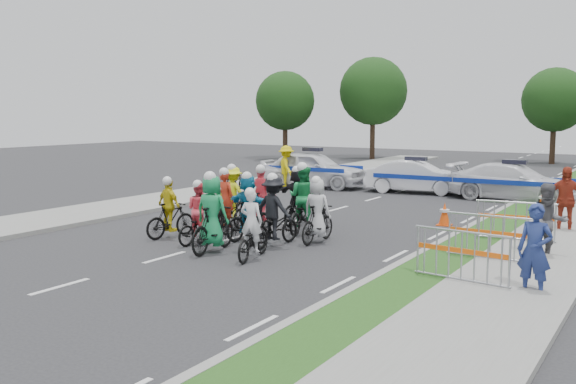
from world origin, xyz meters
The scene contains 33 objects.
ground centered at (0.00, 0.00, 0.00)m, with size 90.00×90.00×0.00m, color #28282B.
curb_right centered at (5.10, 5.00, 0.06)m, with size 0.20×60.00×0.12m, color gray.
grass_strip centered at (5.80, 5.00, 0.06)m, with size 1.20×60.00×0.11m, color #234516.
sidewalk_right centered at (7.60, 5.00, 0.07)m, with size 2.40×60.00×0.13m, color gray.
sidewalk_left centered at (-6.50, 5.00, 0.07)m, with size 3.00×60.00×0.13m, color gray.
rider_0 centered at (1.85, 0.98, 0.56)m, with size 0.89×1.74×1.69m.
rider_1 centered at (0.61, 1.07, 0.77)m, with size 0.89×1.95×2.00m.
rider_2 centered at (-0.33, 1.74, 0.63)m, with size 0.74×1.68×1.68m.
rider_3 centered at (-1.51, 1.90, 0.66)m, with size 0.90×1.67×1.69m.
rider_4 centered at (1.50, 2.45, 0.73)m, with size 1.10×1.91×1.90m.
rider_5 centered at (0.45, 2.81, 0.78)m, with size 1.51×1.80×1.85m.
rider_6 centered at (-0.67, 3.31, 0.62)m, with size 0.71×1.85×1.87m.
rider_7 centered at (2.23, 3.41, 0.69)m, with size 0.75×1.69×1.77m.
rider_8 centered at (1.21, 4.43, 0.74)m, with size 0.94×2.05×2.02m.
rider_9 centered at (-0.26, 4.54, 0.72)m, with size 0.96×1.81×1.88m.
rider_10 centered at (-1.29, 4.50, 0.72)m, with size 1.07×1.86×1.86m.
rider_11 centered at (0.40, 5.48, 0.76)m, with size 1.45×1.73×1.80m.
police_car_0 centered at (-4.02, 14.26, 0.82)m, with size 1.95×4.84×1.65m, color white.
police_car_1 centered at (0.72, 14.75, 0.69)m, with size 1.46×4.18×1.38m, color white.
police_car_2 centered at (4.80, 14.48, 0.71)m, with size 1.99×4.91×1.42m, color white.
spectator_0 centered at (8.04, 1.20, 0.87)m, with size 0.64×0.42×1.75m, color navy.
spectator_1 centered at (7.74, 4.42, 0.90)m, with size 0.87×0.68×1.79m, color #4F4F54.
spectator_2 centered at (7.54, 8.15, 0.95)m, with size 1.11×0.46×1.90m, color maroon.
marshal_hiviz centered at (-4.84, 13.32, 0.96)m, with size 1.24×0.71×1.92m, color #D9C30B.
barrier_0 centered at (6.70, 1.15, 0.56)m, with size 2.00×0.50×1.12m, color #A5A8AD, non-canonical shape.
barrier_1 centered at (6.70, 3.38, 0.56)m, with size 2.00×0.50×1.12m, color #A5A8AD, non-canonical shape.
barrier_2 centered at (6.70, 5.90, 0.56)m, with size 2.00×0.50×1.12m, color #A5A8AD, non-canonical shape.
cone_0 centered at (4.26, 7.69, 0.34)m, with size 0.40×0.40×0.70m.
cone_1 centered at (6.24, 12.39, 0.34)m, with size 0.40×0.40×0.70m.
parked_bike centered at (-6.44, 11.69, 0.42)m, with size 0.55×1.58×0.83m, color black.
tree_0 centered at (-14.00, 28.00, 4.19)m, with size 4.20×4.20×6.30m.
tree_3 centered at (-9.00, 32.00, 4.89)m, with size 4.90×4.90×7.35m.
tree_4 centered at (3.00, 34.00, 4.19)m, with size 4.20×4.20×6.30m.
Camera 1 is at (10.23, -11.09, 3.41)m, focal length 40.00 mm.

